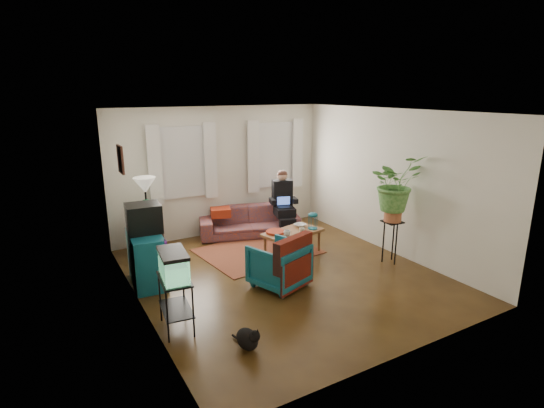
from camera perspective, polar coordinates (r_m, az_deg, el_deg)
floor at (r=6.98m, az=1.66°, el=-9.51°), size 4.50×5.00×0.01m
ceiling at (r=6.35m, az=1.84°, el=12.35°), size 4.50×5.00×0.01m
wall_back at (r=8.72m, az=-6.91°, el=4.39°), size 4.50×0.01×2.60m
wall_front at (r=4.70m, az=18.01°, el=-5.65°), size 4.50×0.01×2.60m
wall_left at (r=5.73m, az=-17.80°, el=-1.90°), size 0.01×5.00×2.60m
wall_right at (r=7.93m, az=15.76°, el=2.86°), size 0.01×5.00×2.60m
window_left at (r=8.38m, az=-11.97°, el=5.48°), size 1.08×0.04×1.38m
window_right at (r=9.21m, az=0.29°, el=6.65°), size 1.08×0.04×1.38m
curtains_left at (r=8.31m, az=-11.79°, el=5.40°), size 1.36×0.06×1.50m
curtains_right at (r=9.14m, az=0.55°, el=6.59°), size 1.36×0.06×1.50m
picture_frame at (r=6.42m, az=-19.62°, el=5.67°), size 0.04×0.32×0.40m
area_rug at (r=7.93m, az=-1.94°, el=-6.35°), size 2.16×1.81×0.01m
sofa at (r=8.70m, az=-3.11°, el=-1.70°), size 2.15×1.35×0.78m
seated_person at (r=8.79m, az=1.52°, el=-0.12°), size 0.66×0.74×1.19m
side_table at (r=8.01m, az=-16.24°, el=-3.93°), size 0.62×0.62×0.75m
table_lamp at (r=7.82m, az=-16.62°, el=0.91°), size 0.46×0.46×0.69m
dresser at (r=6.81m, az=-16.52°, el=-7.08°), size 0.52×0.94×0.81m
crt_tv at (r=6.69m, az=-16.89°, el=-1.82°), size 0.53×0.49×0.43m
aquarium_stand at (r=5.52m, az=-12.78°, el=-12.95°), size 0.41×0.65×0.68m
aquarium at (r=5.30m, az=-13.11°, el=-7.96°), size 0.37×0.59×0.36m
black_cat at (r=5.13m, az=-3.37°, el=-17.42°), size 0.28×0.39×0.30m
armchair at (r=6.48m, az=0.92°, el=-7.87°), size 0.92×0.89×0.75m
serape_throw at (r=6.25m, az=3.00°, el=-7.22°), size 0.77×0.42×0.62m
coffee_table at (r=7.72m, az=2.79°, el=-5.24°), size 1.18×0.82×0.45m
cup_a at (r=7.40m, az=2.04°, el=-3.93°), size 0.15×0.15×0.10m
cup_b at (r=7.55m, az=4.04°, el=-3.58°), size 0.12×0.12×0.09m
bowl at (r=7.90m, az=3.78°, el=-2.86°), size 0.25×0.25×0.05m
snack_tray at (r=7.54m, az=0.45°, el=-3.77°), size 0.40×0.40×0.04m
birdcage at (r=7.76m, az=5.51°, el=-2.22°), size 0.21×0.21×0.31m
plant_stand at (r=7.61m, az=15.68°, el=-4.91°), size 0.33×0.33×0.75m
potted_plant at (r=7.36m, az=16.16°, el=1.61°), size 0.89×0.78×0.95m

